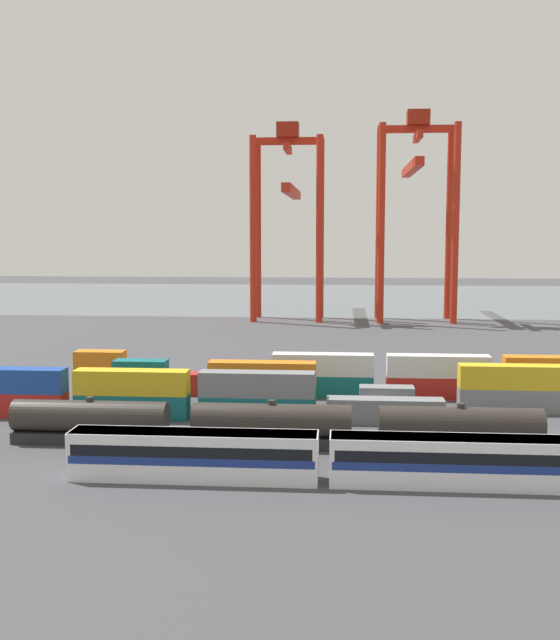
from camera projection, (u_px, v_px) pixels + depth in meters
name	position (u px, v px, depth m)	size (l,w,h in m)	color
ground_plane	(367.00, 357.00, 122.67)	(420.00, 420.00, 0.00)	#424247
harbour_water	(356.00, 298.00, 231.26)	(400.00, 110.00, 0.01)	slate
passenger_train	(324.00, 456.00, 60.87)	(40.70, 3.14, 3.90)	silver
freight_tank_row	(272.00, 425.00, 71.00)	(48.75, 2.94, 4.40)	#232326
shipping_container_0	(11.00, 404.00, 83.15)	(12.10, 2.44, 2.60)	#AD211C
shipping_container_1	(10.00, 380.00, 82.85)	(12.10, 2.44, 2.60)	#1C4299
shipping_container_2	(132.00, 406.00, 82.09)	(12.10, 2.44, 2.60)	#146066
shipping_container_3	(132.00, 382.00, 81.79)	(12.10, 2.44, 2.60)	gold
shipping_container_4	(257.00, 408.00, 81.03)	(12.10, 2.44, 2.60)	#146066
shipping_container_5	(257.00, 384.00, 80.73)	(12.10, 2.44, 2.60)	slate
shipping_container_6	(385.00, 411.00, 79.97)	(12.10, 2.44, 2.60)	slate
shipping_container_7	(141.00, 394.00, 88.37)	(6.04, 2.44, 2.60)	gold
shipping_container_8	(141.00, 371.00, 88.08)	(6.04, 2.44, 2.60)	#146066
shipping_container_9	(262.00, 396.00, 87.26)	(12.10, 2.44, 2.60)	#197538
shipping_container_10	(262.00, 373.00, 86.97)	(12.10, 2.44, 2.60)	orange
shipping_container_11	(387.00, 398.00, 86.16)	(6.04, 2.44, 2.60)	slate
shipping_container_12	(514.00, 400.00, 85.05)	(12.10, 2.44, 2.60)	slate
shipping_container_13	(515.00, 377.00, 84.75)	(12.10, 2.44, 2.60)	gold
shipping_container_17	(101.00, 382.00, 95.14)	(6.04, 2.44, 2.60)	#197538
shipping_container_18	(100.00, 361.00, 94.84)	(6.04, 2.44, 2.60)	orange
shipping_container_19	(211.00, 384.00, 94.05)	(12.10, 2.44, 2.60)	#AD211C
shipping_container_20	(323.00, 386.00, 92.97)	(12.10, 2.44, 2.60)	#146066
shipping_container_21	(323.00, 364.00, 92.67)	(12.10, 2.44, 2.60)	silver
shipping_container_22	(438.00, 387.00, 91.88)	(12.10, 2.44, 2.60)	#AD211C
shipping_container_23	(438.00, 366.00, 91.58)	(12.10, 2.44, 2.60)	silver
shipping_container_24	(555.00, 389.00, 90.80)	(12.10, 2.44, 2.60)	orange
shipping_container_25	(556.00, 368.00, 90.50)	(12.10, 2.44, 2.60)	orange
gantry_crane_west	(289.00, 203.00, 174.83)	(16.01, 41.25, 43.45)	red
gantry_crane_central	(415.00, 193.00, 171.62)	(17.28, 37.55, 45.77)	red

